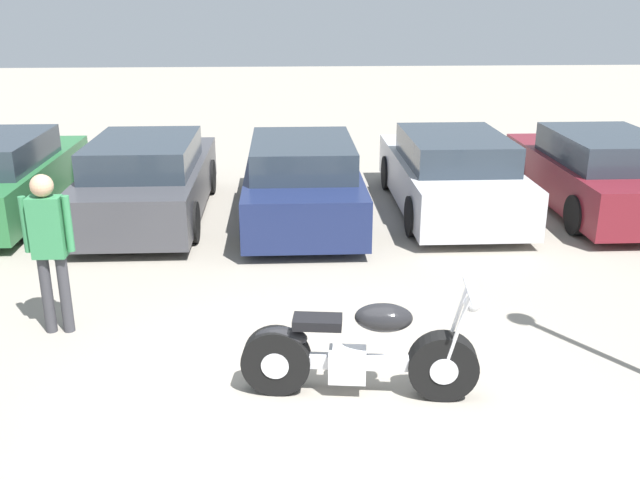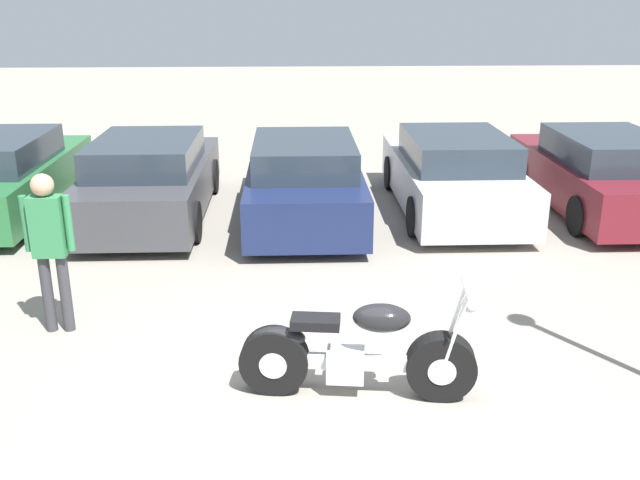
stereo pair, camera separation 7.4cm
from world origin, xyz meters
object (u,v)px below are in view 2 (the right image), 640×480
at_px(parked_car_dark_grey, 151,179).
at_px(parked_car_maroon, 601,174).
at_px(motorcycle, 354,354).
at_px(parked_car_navy, 304,181).
at_px(person_standing, 49,239).
at_px(parked_car_green, 2,176).
at_px(parked_car_silver, 453,174).

height_order(parked_car_dark_grey, parked_car_maroon, same).
bearing_deg(parked_car_maroon, motorcycle, -129.25).
bearing_deg(motorcycle, parked_car_dark_grey, 116.83).
height_order(motorcycle, parked_car_maroon, parked_car_maroon).
bearing_deg(parked_car_maroon, parked_car_navy, -177.15).
xyz_separation_m(parked_car_dark_grey, parked_car_navy, (2.49, -0.19, 0.00)).
xyz_separation_m(parked_car_maroon, person_standing, (-7.73, -4.22, 0.43)).
xyz_separation_m(motorcycle, parked_car_green, (-5.32, 5.90, 0.22)).
distance_m(motorcycle, parked_car_navy, 5.43).
bearing_deg(parked_car_navy, parked_car_silver, 7.15).
bearing_deg(parked_car_dark_grey, parked_car_green, 173.26).
distance_m(parked_car_dark_grey, parked_car_maroon, 7.46).
height_order(parked_car_maroon, person_standing, person_standing).
height_order(parked_car_navy, parked_car_maroon, same).
relative_size(parked_car_green, parked_car_dark_grey, 1.00).
xyz_separation_m(motorcycle, parked_car_silver, (2.14, 5.73, 0.22)).
relative_size(parked_car_dark_grey, parked_car_navy, 1.00).
relative_size(parked_car_green, parked_car_silver, 1.00).
distance_m(motorcycle, parked_car_green, 7.95).
distance_m(motorcycle, parked_car_silver, 6.12).
xyz_separation_m(parked_car_green, person_standing, (2.22, -4.46, 0.43)).
bearing_deg(parked_car_silver, person_standing, -140.74).
bearing_deg(parked_car_navy, parked_car_dark_grey, 175.64).
bearing_deg(person_standing, parked_car_maroon, 28.64).
xyz_separation_m(parked_car_dark_grey, parked_car_maroon, (7.46, 0.06, 0.00)).
height_order(parked_car_green, person_standing, person_standing).
bearing_deg(motorcycle, parked_car_green, 132.06).
relative_size(parked_car_maroon, person_standing, 2.48).
bearing_deg(parked_car_navy, person_standing, -124.74).
relative_size(motorcycle, parked_car_maroon, 0.49).
relative_size(motorcycle, person_standing, 1.23).
bearing_deg(parked_car_maroon, parked_car_dark_grey, -179.55).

